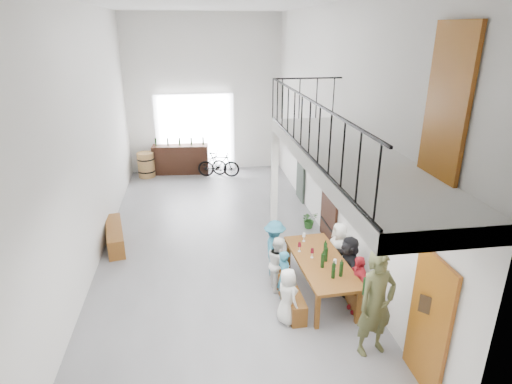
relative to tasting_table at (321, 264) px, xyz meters
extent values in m
plane|color=slate|center=(-1.84, 2.53, -0.71)|extent=(12.00, 12.00, 0.00)
plane|color=white|center=(-1.84, 8.53, 2.04)|extent=(5.50, 0.00, 5.50)
plane|color=white|center=(-1.84, -3.47, 2.04)|extent=(5.50, 0.00, 5.50)
plane|color=white|center=(-4.59, 2.53, 2.04)|extent=(0.00, 12.00, 12.00)
plane|color=white|center=(0.91, 2.53, 2.04)|extent=(0.00, 12.00, 12.00)
plane|color=white|center=(-1.84, 2.53, 4.79)|extent=(12.00, 12.00, 0.00)
cube|color=white|center=(-2.24, 8.47, 0.69)|extent=(2.80, 0.08, 2.80)
cube|color=#8B4D11|center=(0.86, -2.37, 0.34)|extent=(0.06, 0.95, 2.10)
cube|color=#33190F|center=(0.86, 2.23, 0.29)|extent=(0.06, 1.10, 2.00)
cube|color=#29322A|center=(0.86, 5.03, 0.29)|extent=(0.06, 0.80, 2.00)
cube|color=#8B4D11|center=(0.86, -1.97, 3.39)|extent=(0.06, 0.90, 1.95)
cube|color=#3D2B18|center=(0.88, 1.13, 1.19)|extent=(0.04, 0.45, 0.55)
cylinder|color=white|center=(0.87, 3.73, 1.69)|extent=(0.04, 0.28, 0.28)
cube|color=silver|center=(0.16, -0.67, 2.29)|extent=(1.50, 5.60, 0.25)
cube|color=black|center=(-0.57, -0.67, 3.27)|extent=(0.03, 5.60, 0.03)
cube|color=black|center=(-0.57, -0.67, 2.44)|extent=(0.03, 5.60, 0.03)
cube|color=black|center=(0.16, 2.11, 3.27)|extent=(1.50, 0.03, 0.03)
cube|color=silver|center=(-0.54, 2.08, 0.73)|extent=(0.14, 0.14, 2.88)
cube|color=brown|center=(0.00, 0.00, 0.05)|extent=(1.01, 2.26, 0.06)
cube|color=brown|center=(-0.33, -0.97, -0.34)|extent=(0.08, 0.08, 0.73)
cube|color=brown|center=(0.43, -0.93, -0.34)|extent=(0.08, 0.08, 0.73)
cube|color=brown|center=(-0.43, 0.93, -0.34)|extent=(0.08, 0.08, 0.73)
cube|color=brown|center=(0.33, 0.97, -0.34)|extent=(0.08, 0.08, 0.73)
cube|color=brown|center=(-0.65, -0.05, -0.50)|extent=(0.33, 1.77, 0.40)
cube|color=brown|center=(0.61, 0.10, -0.49)|extent=(0.34, 1.86, 0.43)
cylinder|color=black|center=(0.08, -0.04, 0.26)|extent=(0.07, 0.07, 0.35)
cylinder|color=black|center=(0.03, -0.63, 0.26)|extent=(0.07, 0.07, 0.35)
cylinder|color=black|center=(0.12, 0.16, 0.26)|extent=(0.07, 0.07, 0.35)
cylinder|color=black|center=(-0.05, -0.25, 0.26)|extent=(0.07, 0.07, 0.35)
cylinder|color=black|center=(0.19, -0.60, 0.26)|extent=(0.07, 0.07, 0.35)
cube|color=brown|center=(-4.34, 2.80, -0.47)|extent=(0.69, 1.74, 0.48)
cylinder|color=#9C733F|center=(-4.02, 7.93, -0.26)|extent=(0.59, 0.59, 0.89)
cylinder|color=black|center=(-4.02, 7.93, -0.49)|extent=(0.60, 0.60, 0.05)
cylinder|color=black|center=(-4.02, 7.93, -0.04)|extent=(0.60, 0.60, 0.05)
cube|color=#33190F|center=(-2.81, 8.18, -0.19)|extent=(2.01, 0.70, 1.04)
cylinder|color=black|center=(-3.64, 8.25, 0.48)|extent=(0.06, 0.06, 0.28)
cylinder|color=black|center=(-3.23, 8.22, 0.48)|extent=(0.06, 0.06, 0.28)
cylinder|color=black|center=(-2.81, 8.16, 0.48)|extent=(0.06, 0.06, 0.28)
cylinder|color=black|center=(-2.39, 8.12, 0.48)|extent=(0.06, 0.06, 0.28)
cylinder|color=black|center=(-1.97, 8.13, 0.48)|extent=(0.06, 0.06, 0.28)
imported|color=white|center=(-0.81, -0.70, -0.17)|extent=(0.51, 0.61, 1.07)
imported|color=#286B85|center=(-0.73, -0.08, -0.16)|extent=(0.38, 0.46, 1.09)
imported|color=white|center=(-0.76, 0.39, -0.14)|extent=(0.45, 0.57, 1.14)
imported|color=#286B85|center=(-0.74, 0.91, -0.08)|extent=(0.66, 0.90, 1.24)
imported|color=red|center=(0.54, -0.58, -0.13)|extent=(0.33, 0.69, 1.15)
imported|color=black|center=(0.57, 0.02, -0.09)|extent=(0.49, 1.18, 1.24)
imported|color=white|center=(0.60, 0.70, -0.11)|extent=(0.39, 0.59, 1.20)
imported|color=#4E522E|center=(0.40, -1.64, 0.20)|extent=(0.75, 0.58, 1.82)
imported|color=#22541C|center=(0.61, 3.02, -0.48)|extent=(0.47, 0.42, 0.46)
imported|color=black|center=(-1.95, 7.95, -0.27)|extent=(1.74, 1.09, 0.86)
imported|color=black|center=(-1.48, 7.55, -0.26)|extent=(1.54, 0.70, 0.89)
camera|label=1|loc=(-2.31, -6.95, 4.28)|focal=30.00mm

